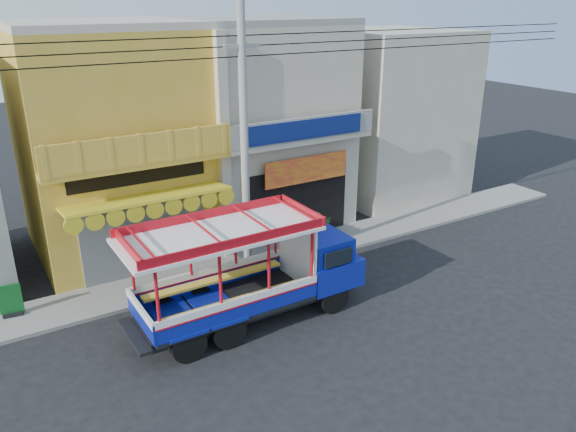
# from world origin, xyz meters

# --- Properties ---
(ground) EXTENTS (90.00, 90.00, 0.00)m
(ground) POSITION_xyz_m (0.00, 0.00, 0.00)
(ground) COLOR black
(ground) RESTS_ON ground
(sidewalk) EXTENTS (30.00, 2.00, 0.12)m
(sidewalk) POSITION_xyz_m (0.00, 4.00, 0.06)
(sidewalk) COLOR slate
(sidewalk) RESTS_ON ground
(shophouse_left) EXTENTS (6.00, 7.50, 8.24)m
(shophouse_left) POSITION_xyz_m (-4.00, 7.96, 4.11)
(shophouse_left) COLOR gold
(shophouse_left) RESTS_ON ground
(shophouse_right) EXTENTS (6.00, 6.75, 8.24)m
(shophouse_right) POSITION_xyz_m (2.00, 7.96, 4.11)
(shophouse_right) COLOR #B4A894
(shophouse_right) RESTS_ON ground
(party_pilaster) EXTENTS (0.35, 0.30, 8.00)m
(party_pilaster) POSITION_xyz_m (-1.00, 4.85, 4.00)
(party_pilaster) COLOR #B4A894
(party_pilaster) RESTS_ON ground
(filler_building_right) EXTENTS (6.00, 6.00, 7.60)m
(filler_building_right) POSITION_xyz_m (9.00, 8.00, 3.80)
(filler_building_right) COLOR #B4A894
(filler_building_right) RESTS_ON ground
(utility_pole) EXTENTS (28.00, 0.26, 9.00)m
(utility_pole) POSITION_xyz_m (-0.85, 3.30, 5.03)
(utility_pole) COLOR gray
(utility_pole) RESTS_ON ground
(songthaew_truck) EXTENTS (7.04, 2.44, 3.28)m
(songthaew_truck) POSITION_xyz_m (-1.82, 0.63, 1.58)
(songthaew_truck) COLOR black
(songthaew_truck) RESTS_ON ground
(green_sign) EXTENTS (0.66, 0.37, 1.01)m
(green_sign) POSITION_xyz_m (-8.33, 4.35, 0.54)
(green_sign) COLOR black
(green_sign) RESTS_ON sidewalk
(potted_plant_a) EXTENTS (1.17, 1.12, 1.01)m
(potted_plant_a) POSITION_xyz_m (2.04, 4.26, 0.62)
(potted_plant_a) COLOR #1B5F21
(potted_plant_a) RESTS_ON sidewalk
(potted_plant_b) EXTENTS (0.75, 0.70, 1.07)m
(potted_plant_b) POSITION_xyz_m (2.63, 4.30, 0.66)
(potted_plant_b) COLOR #1B5F21
(potted_plant_b) RESTS_ON sidewalk
(potted_plant_c) EXTENTS (0.62, 0.62, 1.02)m
(potted_plant_c) POSITION_xyz_m (2.63, 3.91, 0.63)
(potted_plant_c) COLOR #1B5F21
(potted_plant_c) RESTS_ON sidewalk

